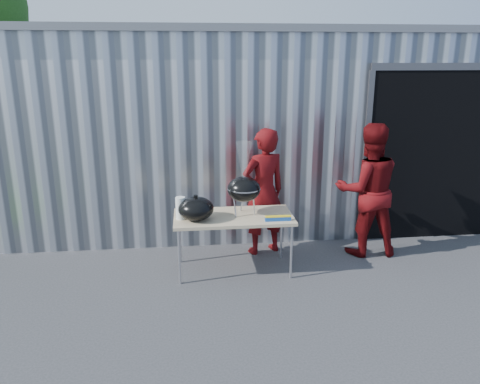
{
  "coord_description": "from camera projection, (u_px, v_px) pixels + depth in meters",
  "views": [
    {
      "loc": [
        -0.49,
        -4.73,
        2.69
      ],
      "look_at": [
        0.13,
        0.86,
        1.05
      ],
      "focal_mm": 35.0,
      "sensor_mm": 36.0,
      "label": 1
    }
  ],
  "objects": [
    {
      "name": "ground",
      "position": [
        237.0,
        302.0,
        5.32
      ],
      "size": [
        80.0,
        80.0,
        0.0
      ],
      "primitive_type": "plane",
      "color": "#343436"
    },
    {
      "name": "building",
      "position": [
        258.0,
        116.0,
        9.37
      ],
      "size": [
        8.2,
        6.2,
        3.1
      ],
      "color": "silver",
      "rests_on": "ground"
    },
    {
      "name": "folding_table",
      "position": [
        233.0,
        219.0,
        5.93
      ],
      "size": [
        1.5,
        0.75,
        0.75
      ],
      "color": "tan",
      "rests_on": "ground"
    },
    {
      "name": "kettle_grill",
      "position": [
        244.0,
        182.0,
        5.85
      ],
      "size": [
        0.43,
        0.43,
        0.93
      ],
      "color": "black",
      "rests_on": "folding_table"
    },
    {
      "name": "grill_lid",
      "position": [
        196.0,
        209.0,
        5.73
      ],
      "size": [
        0.44,
        0.44,
        0.32
      ],
      "color": "black",
      "rests_on": "folding_table"
    },
    {
      "name": "paper_towels",
      "position": [
        181.0,
        208.0,
        5.76
      ],
      "size": [
        0.12,
        0.12,
        0.28
      ],
      "primitive_type": "cylinder",
      "color": "white",
      "rests_on": "folding_table"
    },
    {
      "name": "white_tub",
      "position": [
        190.0,
        208.0,
        6.07
      ],
      "size": [
        0.2,
        0.15,
        0.1
      ],
      "primitive_type": "cube",
      "color": "white",
      "rests_on": "folding_table"
    },
    {
      "name": "foil_box",
      "position": [
        278.0,
        218.0,
        5.72
      ],
      "size": [
        0.32,
        0.05,
        0.06
      ],
      "color": "#174899",
      "rests_on": "folding_table"
    },
    {
      "name": "person_cook",
      "position": [
        264.0,
        192.0,
        6.46
      ],
      "size": [
        0.75,
        0.62,
        1.77
      ],
      "primitive_type": "imported",
      "rotation": [
        0.0,
        0.0,
        3.5
      ],
      "color": "#52080B",
      "rests_on": "ground"
    },
    {
      "name": "person_bystander",
      "position": [
        368.0,
        190.0,
        6.42
      ],
      "size": [
        0.92,
        0.73,
        1.84
      ],
      "primitive_type": "imported",
      "rotation": [
        0.0,
        0.0,
        3.1
      ],
      "color": "#52080B",
      "rests_on": "ground"
    }
  ]
}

